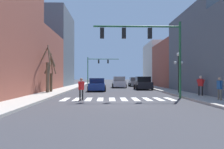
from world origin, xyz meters
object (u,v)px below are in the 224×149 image
(car_parked_left_mid, at_px, (143,84))
(pedestrian_crossing_street, at_px, (81,87))
(traffic_signal_far, at_px, (97,65))
(street_lamp_right_corner, at_px, (178,64))
(car_parked_left_near, at_px, (134,82))
(car_parked_left_far, at_px, (119,82))
(traffic_signal_near, at_px, (148,41))
(car_driving_away_lane, at_px, (97,85))
(pedestrian_on_right_sidewalk, at_px, (201,84))
(pedestrian_waiting_at_curb, at_px, (220,86))
(street_tree_left_mid, at_px, (51,75))
(street_tree_right_mid, at_px, (48,72))

(car_parked_left_mid, distance_m, pedestrian_crossing_street, 15.02)
(traffic_signal_far, xyz_separation_m, street_lamp_right_corner, (9.30, -27.08, -1.44))
(car_parked_left_near, bearing_deg, car_parked_left_far, 146.20)
(traffic_signal_near, relative_size, car_parked_left_near, 1.71)
(traffic_signal_far, height_order, car_driving_away_lane, traffic_signal_far)
(pedestrian_on_right_sidewalk, bearing_deg, street_lamp_right_corner, 148.16)
(street_lamp_right_corner, height_order, pedestrian_waiting_at_curb, street_lamp_right_corner)
(pedestrian_waiting_at_curb, relative_size, street_tree_left_mid, 0.38)
(traffic_signal_near, bearing_deg, pedestrian_crossing_street, -165.69)
(pedestrian_on_right_sidewalk, xyz_separation_m, street_tree_right_mid, (-13.92, 3.99, 1.04))
(street_lamp_right_corner, xyz_separation_m, street_tree_left_mid, (-13.11, 1.77, -1.06))
(traffic_signal_far, bearing_deg, car_parked_left_mid, -69.77)
(pedestrian_waiting_at_curb, distance_m, street_tree_left_mid, 16.18)
(car_parked_left_near, xyz_separation_m, car_parked_left_far, (-3.06, -4.57, 0.05))
(street_tree_right_mid, bearing_deg, pedestrian_on_right_sidewalk, -15.99)
(car_parked_left_near, xyz_separation_m, pedestrian_crossing_street, (-6.92, -23.26, 0.21))
(street_tree_right_mid, bearing_deg, pedestrian_crossing_street, -56.26)
(car_parked_left_far, bearing_deg, traffic_signal_near, -175.74)
(street_lamp_right_corner, bearing_deg, car_parked_left_near, 96.79)
(car_driving_away_lane, bearing_deg, pedestrian_crossing_street, -3.77)
(traffic_signal_near, height_order, street_tree_left_mid, traffic_signal_near)
(traffic_signal_far, distance_m, car_parked_left_near, 12.30)
(car_parked_left_near, height_order, car_parked_left_far, car_parked_left_far)
(car_parked_left_mid, xyz_separation_m, car_parked_left_far, (-2.94, 5.29, 0.00))
(car_parked_left_near, xyz_separation_m, pedestrian_waiting_at_curb, (2.62, -24.71, 0.30))
(traffic_signal_near, xyz_separation_m, traffic_signal_far, (-5.41, 31.24, -0.16))
(traffic_signal_far, distance_m, pedestrian_on_right_sidewalk, 32.18)
(traffic_signal_far, relative_size, street_lamp_right_corner, 1.75)
(street_lamp_right_corner, distance_m, car_parked_left_mid, 8.51)
(street_lamp_right_corner, relative_size, street_tree_right_mid, 0.83)
(car_parked_left_mid, height_order, car_parked_left_near, car_parked_left_mid)
(street_lamp_right_corner, bearing_deg, pedestrian_waiting_at_curb, -85.88)
(pedestrian_crossing_street, distance_m, street_tree_left_mid, 8.37)
(pedestrian_crossing_street, height_order, street_tree_left_mid, street_tree_left_mid)
(traffic_signal_near, height_order, pedestrian_waiting_at_curb, traffic_signal_near)
(car_driving_away_lane, relative_size, street_tree_left_mid, 1.17)
(traffic_signal_near, xyz_separation_m, street_tree_right_mid, (-9.26, 4.84, -2.42))
(car_parked_left_far, distance_m, street_tree_right_mid, 14.91)
(street_tree_right_mid, bearing_deg, car_parked_left_near, 57.19)
(car_driving_away_lane, height_order, street_tree_left_mid, street_tree_left_mid)
(pedestrian_waiting_at_curb, bearing_deg, traffic_signal_far, -168.24)
(car_parked_left_near, relative_size, pedestrian_crossing_street, 2.51)
(car_driving_away_lane, xyz_separation_m, street_tree_right_mid, (-4.82, -4.62, 1.44))
(car_parked_left_far, bearing_deg, pedestrian_crossing_street, 168.34)
(car_parked_left_near, xyz_separation_m, pedestrian_on_right_sidewalk, (2.89, -21.10, 0.37))
(pedestrian_waiting_at_curb, relative_size, pedestrian_on_right_sidewalk, 0.93)
(traffic_signal_near, distance_m, car_parked_left_far, 17.82)
(car_parked_left_mid, bearing_deg, street_tree_left_mid, 119.48)
(street_lamp_right_corner, bearing_deg, pedestrian_crossing_street, -148.78)
(pedestrian_crossing_street, bearing_deg, car_parked_left_mid, 8.74)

